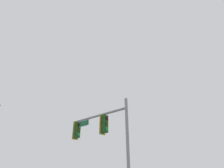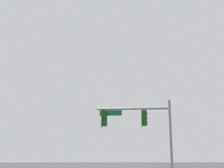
# 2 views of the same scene
# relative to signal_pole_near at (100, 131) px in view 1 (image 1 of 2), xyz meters

# --- Properties ---
(signal_pole_near) EXTENTS (5.20, 1.13, 5.97)m
(signal_pole_near) POSITION_rel_signal_pole_near_xyz_m (0.00, 0.00, 0.00)
(signal_pole_near) COLOR gray
(signal_pole_near) RESTS_ON ground_plane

